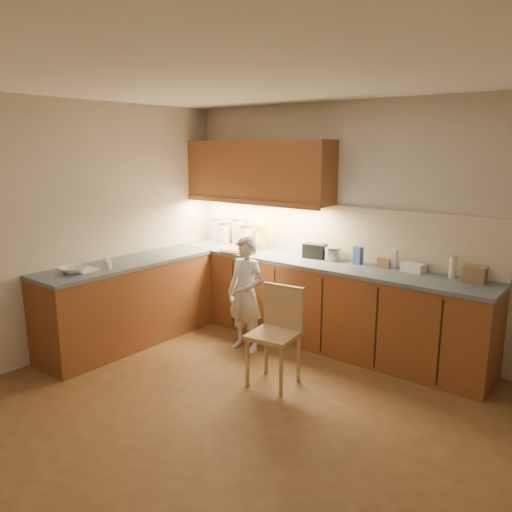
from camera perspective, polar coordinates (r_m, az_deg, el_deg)
name	(u,v)px	position (r m, az deg, el deg)	size (l,w,h in m)	color
room	(240,208)	(3.72, -1.83, 5.46)	(4.54, 4.50, 2.62)	brown
l_counter	(250,302)	(5.50, -0.70, -5.24)	(3.77, 2.62, 0.92)	brown
backsplash	(330,231)	(5.62, 8.41, 2.86)	(3.75, 0.02, 0.58)	beige
upper_cabinets	(257,171)	(5.92, 0.15, 9.68)	(1.95, 0.36, 0.73)	brown
pizza_on_board	(239,249)	(5.93, -1.96, 0.82)	(0.47, 0.47, 0.19)	#A37B51
child	(246,294)	(5.25, -1.14, -4.39)	(0.45, 0.29, 1.22)	silver
wooden_chair	(277,328)	(4.57, 2.47, -8.21)	(0.45, 0.45, 0.90)	tan
mixing_bowl	(73,270)	(5.19, -20.20, -1.49)	(0.26, 0.26, 0.06)	white
canister_a	(217,230)	(6.49, -4.42, 2.99)	(0.15, 0.15, 0.30)	silver
canister_b	(225,233)	(6.38, -3.60, 2.69)	(0.15, 0.15, 0.27)	white
canister_c	(239,231)	(6.26, -1.97, 2.82)	(0.18, 0.18, 0.33)	silver
canister_d	(246,236)	(6.12, -1.13, 2.33)	(0.17, 0.17, 0.28)	silver
oil_jug	(261,237)	(5.99, 0.53, 2.24)	(0.13, 0.10, 0.34)	gold
toaster	(315,251)	(5.55, 6.75, 0.58)	(0.27, 0.18, 0.16)	black
steel_pot	(332,253)	(5.48, 8.70, 0.29)	(0.19, 0.19, 0.14)	#B1B0B5
blue_box	(358,255)	(5.34, 11.59, 0.07)	(0.09, 0.06, 0.18)	#34539D
card_box_a	(385,262)	(5.27, 14.56, -0.72)	(0.14, 0.10, 0.10)	#9D7155
white_bottle	(394,259)	(5.23, 15.46, -0.33)	(0.06, 0.06, 0.19)	silver
flat_pack	(414,267)	(5.16, 17.60, -1.24)	(0.22, 0.15, 0.09)	silver
tall_jar	(453,267)	(5.01, 21.58, -1.16)	(0.07, 0.07, 0.21)	silver
card_box_b	(475,274)	(4.94, 23.76, -1.93)	(0.19, 0.15, 0.15)	#977651
dough_cloth	(83,270)	(5.26, -19.18, -1.48)	(0.27, 0.21, 0.02)	white
spice_jar_a	(106,260)	(5.47, -16.75, -0.47)	(0.06, 0.06, 0.08)	white
spice_jar_b	(108,265)	(5.24, -16.54, -0.98)	(0.06, 0.06, 0.08)	white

